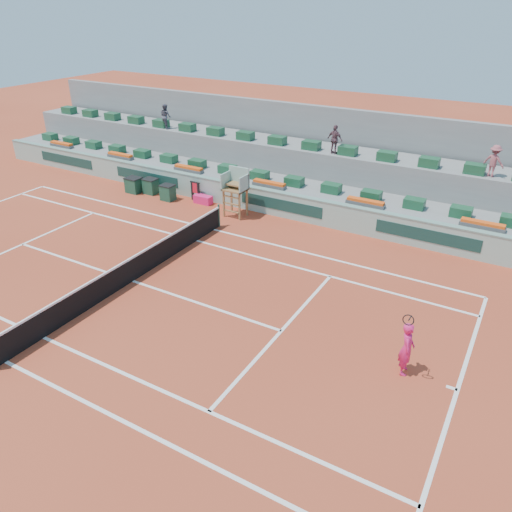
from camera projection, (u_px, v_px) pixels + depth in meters
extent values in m
plane|color=#A0361E|center=(133.00, 281.00, 19.06)|extent=(90.00, 90.00, 0.00)
cube|color=gray|center=(268.00, 185.00, 26.99)|extent=(36.00, 4.00, 1.20)
cube|color=gray|center=(282.00, 165.00, 27.90)|extent=(36.00, 2.40, 2.60)
cube|color=gray|center=(295.00, 142.00, 28.71)|extent=(36.00, 0.40, 4.40)
cube|color=#EE1F69|center=(203.00, 200.00, 26.12)|extent=(0.98, 0.43, 0.43)
imported|color=#4E4E5B|center=(166.00, 116.00, 29.76)|extent=(0.84, 0.75, 1.44)
imported|color=brown|center=(335.00, 140.00, 24.88)|extent=(0.90, 0.52, 1.44)
imported|color=#A05055|center=(494.00, 161.00, 21.72)|extent=(1.02, 0.78, 1.40)
cube|color=white|center=(457.00, 390.00, 13.78)|extent=(0.12, 10.97, 0.01)
cube|color=white|center=(6.00, 362.00, 14.84)|extent=(23.77, 0.12, 0.01)
cube|color=white|center=(214.00, 230.00, 23.26)|extent=(23.77, 0.12, 0.01)
cube|color=white|center=(44.00, 338.00, 15.89)|extent=(23.77, 0.12, 0.01)
cube|color=white|center=(197.00, 241.00, 22.21)|extent=(23.77, 0.12, 0.01)
cube|color=white|center=(23.00, 244.00, 21.89)|extent=(0.12, 8.23, 0.01)
cube|color=white|center=(281.00, 331.00, 16.21)|extent=(0.12, 8.23, 0.01)
cube|color=white|center=(133.00, 281.00, 19.05)|extent=(12.80, 0.12, 0.01)
cube|color=white|center=(452.00, 388.00, 13.84)|extent=(0.30, 0.12, 0.01)
cube|color=black|center=(131.00, 271.00, 18.84)|extent=(0.03, 11.87, 0.92)
cube|color=white|center=(130.00, 259.00, 18.61)|extent=(0.06, 11.87, 0.07)
cylinder|color=#214D3A|center=(219.00, 216.00, 23.36)|extent=(0.10, 0.10, 1.10)
cube|color=#92B8A8|center=(247.00, 198.00, 25.30)|extent=(36.00, 0.30, 1.20)
cube|color=gray|center=(247.00, 186.00, 25.01)|extent=(36.00, 0.34, 0.06)
cube|color=#153A33|center=(66.00, 160.00, 30.93)|extent=(4.40, 0.02, 0.56)
cube|color=#153A33|center=(147.00, 177.00, 28.04)|extent=(4.40, 0.02, 0.56)
cube|color=#153A33|center=(280.00, 205.00, 24.27)|extent=(4.40, 0.02, 0.56)
cube|color=#153A33|center=(427.00, 236.00, 21.16)|extent=(4.40, 0.02, 0.56)
cube|color=brown|center=(224.00, 204.00, 24.36)|extent=(0.08, 0.08, 1.35)
cube|color=brown|center=(239.00, 207.00, 23.96)|extent=(0.08, 0.08, 1.35)
cube|color=brown|center=(232.00, 199.00, 24.89)|extent=(0.08, 0.08, 1.35)
cube|color=brown|center=(247.00, 202.00, 24.49)|extent=(0.08, 0.08, 1.35)
cube|color=brown|center=(235.00, 189.00, 24.09)|extent=(1.10, 0.90, 0.08)
cube|color=#92B8A8|center=(239.00, 177.00, 24.15)|extent=(1.10, 0.08, 1.00)
cube|color=#92B8A8|center=(226.00, 180.00, 24.16)|extent=(0.06, 0.90, 0.80)
cube|color=#92B8A8|center=(244.00, 184.00, 23.70)|extent=(0.06, 0.90, 0.80)
cube|color=brown|center=(236.00, 184.00, 24.06)|extent=(0.80, 0.60, 0.08)
cube|color=brown|center=(232.00, 212.00, 24.31)|extent=(0.90, 0.08, 0.06)
cube|color=brown|center=(232.00, 204.00, 24.12)|extent=(0.90, 0.08, 0.06)
cube|color=brown|center=(231.00, 197.00, 23.96)|extent=(0.90, 0.08, 0.06)
cube|color=#194D2E|center=(50.00, 137.00, 33.03)|extent=(0.90, 0.60, 0.44)
cube|color=#194D2E|center=(71.00, 141.00, 32.14)|extent=(0.90, 0.60, 0.44)
cube|color=#194D2E|center=(94.00, 145.00, 31.25)|extent=(0.90, 0.60, 0.44)
cube|color=#194D2E|center=(117.00, 149.00, 30.36)|extent=(0.90, 0.60, 0.44)
cube|color=#194D2E|center=(142.00, 154.00, 29.48)|extent=(0.90, 0.60, 0.44)
cube|color=#194D2E|center=(169.00, 158.00, 28.59)|extent=(0.90, 0.60, 0.44)
cube|color=#194D2E|center=(197.00, 164.00, 27.70)|extent=(0.90, 0.60, 0.44)
cube|color=#194D2E|center=(227.00, 169.00, 26.81)|extent=(0.90, 0.60, 0.44)
cube|color=#194D2E|center=(260.00, 175.00, 25.92)|extent=(0.90, 0.60, 0.44)
cube|color=#194D2E|center=(294.00, 181.00, 25.03)|extent=(0.90, 0.60, 0.44)
cube|color=#194D2E|center=(331.00, 188.00, 24.15)|extent=(0.90, 0.60, 0.44)
cube|color=#194D2E|center=(371.00, 195.00, 23.26)|extent=(0.90, 0.60, 0.44)
cube|color=#194D2E|center=(414.00, 203.00, 22.37)|extent=(0.90, 0.60, 0.44)
cube|color=#194D2E|center=(461.00, 212.00, 21.48)|extent=(0.90, 0.60, 0.44)
cube|color=#194D2E|center=(512.00, 221.00, 20.59)|extent=(0.90, 0.60, 0.44)
cube|color=#194D2E|center=(69.00, 110.00, 33.84)|extent=(0.90, 0.60, 0.44)
cube|color=#194D2E|center=(90.00, 113.00, 32.95)|extent=(0.90, 0.60, 0.44)
cube|color=#194D2E|center=(112.00, 116.00, 32.06)|extent=(0.90, 0.60, 0.44)
cube|color=#194D2E|center=(136.00, 120.00, 31.17)|extent=(0.90, 0.60, 0.44)
cube|color=#194D2E|center=(161.00, 123.00, 30.29)|extent=(0.90, 0.60, 0.44)
cube|color=#194D2E|center=(187.00, 127.00, 29.40)|extent=(0.90, 0.60, 0.44)
cube|color=#194D2E|center=(216.00, 131.00, 28.51)|extent=(0.90, 0.60, 0.44)
cube|color=#194D2E|center=(245.00, 136.00, 27.62)|extent=(0.90, 0.60, 0.44)
cube|color=#194D2E|center=(277.00, 140.00, 26.73)|extent=(0.90, 0.60, 0.44)
cube|color=#194D2E|center=(311.00, 145.00, 25.85)|extent=(0.90, 0.60, 0.44)
cube|color=#194D2E|center=(348.00, 150.00, 24.96)|extent=(0.90, 0.60, 0.44)
cube|color=#194D2E|center=(387.00, 156.00, 24.07)|extent=(0.90, 0.60, 0.44)
cube|color=#194D2E|center=(429.00, 162.00, 23.18)|extent=(0.90, 0.60, 0.44)
cube|color=#194D2E|center=(475.00, 169.00, 22.29)|extent=(0.90, 0.60, 0.44)
cube|color=#525252|center=(62.00, 146.00, 31.59)|extent=(1.80, 0.36, 0.16)
cube|color=#F25114|center=(61.00, 143.00, 31.53)|extent=(1.70, 0.32, 0.12)
cube|color=#525252|center=(120.00, 157.00, 29.37)|extent=(1.80, 0.36, 0.16)
cube|color=#F25114|center=(120.00, 154.00, 29.30)|extent=(1.70, 0.32, 0.12)
cube|color=#525252|center=(189.00, 170.00, 27.15)|extent=(1.80, 0.36, 0.16)
cube|color=#F25114|center=(189.00, 167.00, 27.08)|extent=(1.70, 0.32, 0.12)
cube|color=#525252|center=(269.00, 185.00, 24.93)|extent=(1.80, 0.36, 0.16)
cube|color=#F25114|center=(269.00, 183.00, 24.86)|extent=(1.70, 0.32, 0.12)
cube|color=#525252|center=(365.00, 204.00, 22.71)|extent=(1.80, 0.36, 0.16)
cube|color=#F25114|center=(366.00, 201.00, 22.64)|extent=(1.70, 0.32, 0.12)
cube|color=#525252|center=(482.00, 226.00, 20.49)|extent=(1.80, 0.36, 0.16)
cube|color=#F25114|center=(483.00, 223.00, 20.42)|extent=(1.70, 0.32, 0.12)
cube|color=#174531|center=(168.00, 193.00, 26.49)|extent=(0.68, 0.58, 0.80)
cube|color=black|center=(167.00, 185.00, 26.29)|extent=(0.72, 0.62, 0.04)
cube|color=#174531|center=(151.00, 186.00, 27.39)|extent=(0.71, 0.61, 0.80)
cube|color=black|center=(150.00, 179.00, 27.19)|extent=(0.75, 0.65, 0.04)
cube|color=#174531|center=(134.00, 185.00, 27.54)|extent=(0.79, 0.68, 0.80)
cube|color=black|center=(133.00, 178.00, 27.35)|extent=(0.83, 0.72, 0.04)
cube|color=black|center=(192.00, 191.00, 26.49)|extent=(0.10, 0.10, 1.00)
cube|color=black|center=(198.00, 192.00, 26.31)|extent=(0.10, 0.10, 1.00)
cube|color=black|center=(195.00, 182.00, 26.17)|extent=(0.60, 0.08, 0.06)
cube|color=red|center=(195.00, 188.00, 26.29)|extent=(0.44, 0.04, 0.56)
imported|color=#EE1F69|center=(407.00, 348.00, 14.08)|extent=(0.53, 0.69, 1.67)
cylinder|color=black|center=(410.00, 318.00, 13.28)|extent=(0.03, 0.35, 0.09)
torus|color=black|center=(408.00, 320.00, 13.08)|extent=(0.31, 0.08, 0.31)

